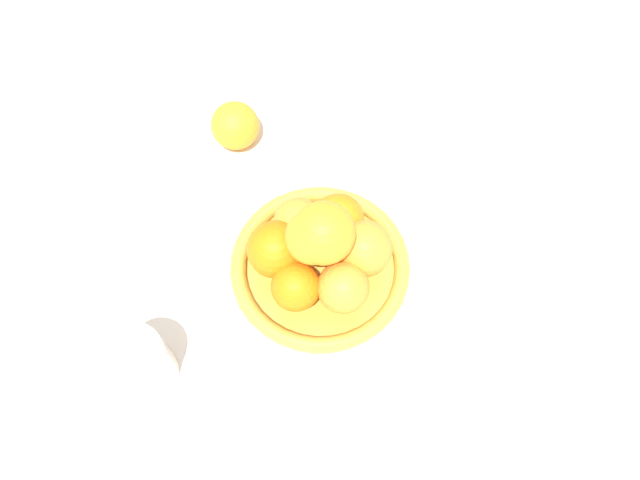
% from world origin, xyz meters
% --- Properties ---
extents(ground_plane, '(4.00, 4.00, 0.00)m').
position_xyz_m(ground_plane, '(0.00, 0.00, 0.00)').
color(ground_plane, silver).
extents(fruit_bowl, '(0.25, 0.25, 0.03)m').
position_xyz_m(fruit_bowl, '(0.00, 0.00, 0.02)').
color(fruit_bowl, gold).
rests_on(fruit_bowl, ground_plane).
extents(orange_pile, '(0.18, 0.17, 0.14)m').
position_xyz_m(orange_pile, '(0.00, -0.00, 0.09)').
color(orange_pile, orange).
rests_on(orange_pile, fruit_bowl).
extents(stray_orange, '(0.07, 0.07, 0.07)m').
position_xyz_m(stray_orange, '(-0.25, 0.05, 0.04)').
color(stray_orange, orange).
rests_on(stray_orange, ground_plane).
extents(drinking_glass, '(0.08, 0.08, 0.09)m').
position_xyz_m(drinking_glass, '(-0.04, -0.26, 0.05)').
color(drinking_glass, white).
rests_on(drinking_glass, ground_plane).
extents(napkin_folded, '(0.12, 0.12, 0.01)m').
position_xyz_m(napkin_folded, '(0.03, 0.27, 0.00)').
color(napkin_folded, silver).
rests_on(napkin_folded, ground_plane).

